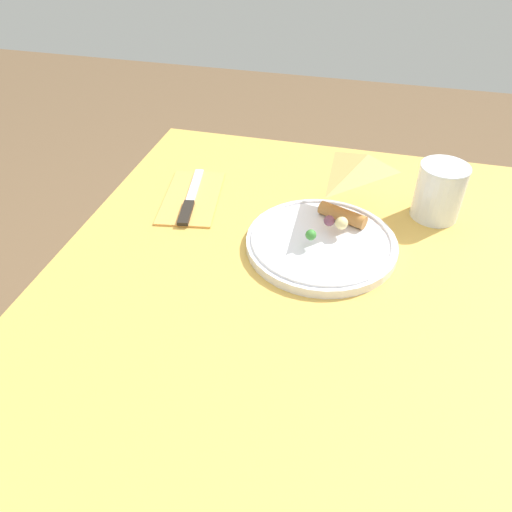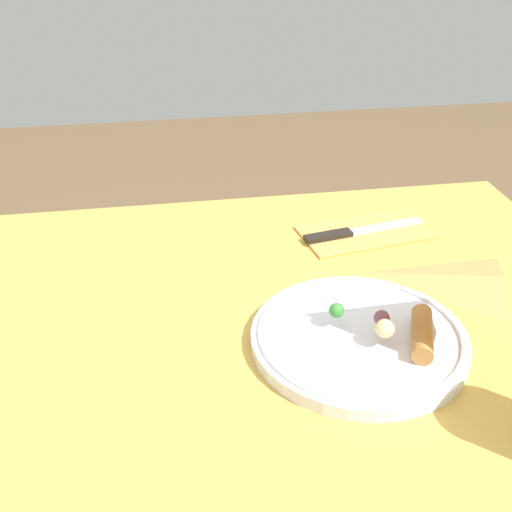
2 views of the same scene
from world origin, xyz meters
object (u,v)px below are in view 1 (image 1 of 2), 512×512
Objects in this scene: milk_glass at (439,194)px; plate_pizza at (322,240)px; butter_knife at (191,198)px; dining_table at (278,356)px; napkin_folded at (192,197)px.

plate_pizza is at bearing 128.22° from milk_glass.
milk_glass is 0.46m from butter_knife.
plate_pizza reaches higher than butter_knife.
dining_table is 5.20× the size of napkin_folded.
milk_glass reaches higher than napkin_folded.
milk_glass is at bearing -82.94° from napkin_folded.
plate_pizza reaches higher than dining_table.
plate_pizza is 0.24m from milk_glass.
milk_glass is 0.49× the size of napkin_folded.
dining_table is 10.56× the size of milk_glass.
dining_table is 0.35m from butter_knife.
napkin_folded is at bearing 41.99° from dining_table.
plate_pizza is at bearing -108.72° from napkin_folded.
napkin_folded is (-0.06, 0.45, -0.04)m from milk_glass.
napkin_folded is (0.25, 0.23, 0.11)m from dining_table.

